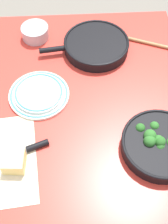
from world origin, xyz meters
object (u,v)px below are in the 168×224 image
object	(u,v)px
wooden_spoon	(129,38)
prep_bowl_steel	(35,32)
grater_knife	(21,152)
skillet_eggs	(96,45)
dinner_plate_stack	(39,94)
cheese_block	(14,162)
skillet_broccoli	(161,144)

from	to	relation	value
wooden_spoon	prep_bowl_steel	world-z (taller)	prep_bowl_steel
grater_knife	prep_bowl_steel	distance (m)	0.61
skillet_eggs	dinner_plate_stack	xyz separation A→B (m)	(0.25, -0.25, -0.01)
grater_knife	cheese_block	distance (m)	0.05
cheese_block	grater_knife	bearing A→B (deg)	157.64
skillet_broccoli	prep_bowl_steel	bearing A→B (deg)	118.79
dinner_plate_stack	prep_bowl_steel	bearing A→B (deg)	-176.01
skillet_broccoli	grater_knife	world-z (taller)	skillet_broccoli
dinner_plate_stack	grater_knife	bearing A→B (deg)	-12.42
cheese_block	prep_bowl_steel	xyz separation A→B (m)	(-0.66, 0.05, 0.00)
dinner_plate_stack	skillet_broccoli	bearing A→B (deg)	59.10
skillet_eggs	dinner_plate_stack	distance (m)	0.36
skillet_broccoli	skillet_eggs	xyz separation A→B (m)	(-0.52, -0.19, -0.00)
skillet_broccoli	skillet_eggs	size ratio (longest dim) A/B	0.98
skillet_broccoli	cheese_block	distance (m)	0.52
prep_bowl_steel	cheese_block	bearing A→B (deg)	-4.52
skillet_broccoli	wooden_spoon	xyz separation A→B (m)	(-0.58, -0.03, -0.02)
cheese_block	prep_bowl_steel	bearing A→B (deg)	175.48
skillet_broccoli	skillet_eggs	world-z (taller)	skillet_broccoli
wooden_spoon	grater_knife	bearing A→B (deg)	72.63
skillet_broccoli	dinner_plate_stack	xyz separation A→B (m)	(-0.27, -0.45, -0.02)
wooden_spoon	cheese_block	size ratio (longest dim) A/B	4.42
skillet_broccoli	cheese_block	size ratio (longest dim) A/B	4.81
cheese_block	skillet_broccoli	bearing A→B (deg)	94.34
skillet_broccoli	grater_knife	distance (m)	0.50
skillet_eggs	wooden_spoon	xyz separation A→B (m)	(-0.05, 0.16, -0.02)
skillet_broccoli	dinner_plate_stack	distance (m)	0.52
wooden_spoon	dinner_plate_stack	world-z (taller)	dinner_plate_stack
wooden_spoon	prep_bowl_steel	size ratio (longest dim) A/B	2.89
wooden_spoon	skillet_broccoli	bearing A→B (deg)	115.48
dinner_plate_stack	wooden_spoon	bearing A→B (deg)	126.71
wooden_spoon	dinner_plate_stack	distance (m)	0.52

